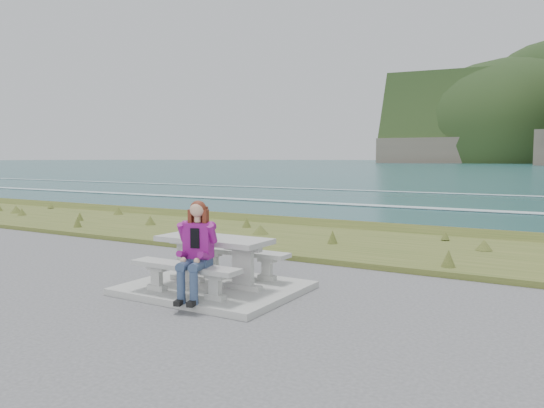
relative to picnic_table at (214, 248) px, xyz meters
name	(u,v)px	position (x,y,z in m)	size (l,w,h in m)	color
concrete_slab	(214,288)	(0.00, 0.00, -0.63)	(2.60, 2.10, 0.10)	#969792
picnic_table	(214,248)	(0.00, 0.00, 0.00)	(1.80, 0.75, 0.75)	#969792
bench_landward	(185,271)	(0.00, -0.70, -0.23)	(1.80, 0.35, 0.45)	#969792
bench_seaward	(239,256)	(0.00, 0.70, -0.23)	(1.80, 0.35, 0.45)	#969792
grass_verge	(341,246)	(0.00, 5.00, -0.68)	(160.00, 4.50, 0.22)	#3A501E
shore_drop	(382,231)	(0.00, 7.90, -0.68)	(160.00, 0.80, 2.20)	#655A4C
ocean	(482,225)	(0.00, 25.09, -2.42)	(1600.00, 1600.00, 0.09)	#1C4E51
seated_woman	(194,264)	(0.28, -0.83, -0.08)	(0.54, 0.74, 1.38)	navy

